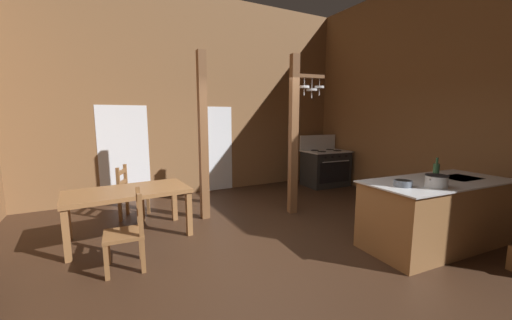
{
  "coord_description": "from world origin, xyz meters",
  "views": [
    {
      "loc": [
        -2.05,
        -3.28,
        1.81
      ],
      "look_at": [
        0.07,
        0.77,
        1.13
      ],
      "focal_mm": 20.45,
      "sensor_mm": 36.0,
      "label": 1
    }
  ],
  "objects": [
    {
      "name": "stove_range",
      "position": [
        3.1,
        2.59,
        0.48
      ],
      "size": [
        1.18,
        0.87,
        1.32
      ],
      "color": "black",
      "rests_on": "ground_plane"
    },
    {
      "name": "support_post_with_pot_rack",
      "position": [
        1.09,
        1.16,
        1.57
      ],
      "size": [
        0.69,
        0.25,
        2.91
      ],
      "color": "brown",
      "rests_on": "ground_plane"
    },
    {
      "name": "ground_plane",
      "position": [
        0.0,
        0.0,
        -0.05
      ],
      "size": [
        8.28,
        7.75,
        0.1
      ],
      "primitive_type": "cube",
      "color": "#382316"
    },
    {
      "name": "support_post_center",
      "position": [
        -0.51,
        1.64,
        1.46
      ],
      "size": [
        0.14,
        0.14,
        2.91
      ],
      "color": "brown",
      "rests_on": "ground_plane"
    },
    {
      "name": "ladderback_chair_near_window",
      "position": [
        -1.68,
        2.27,
        0.45
      ],
      "size": [
        0.57,
        0.57,
        0.95
      ],
      "color": "brown",
      "rests_on": "ground_plane"
    },
    {
      "name": "ladderback_chair_by_post",
      "position": [
        -1.86,
        0.36,
        0.45
      ],
      "size": [
        0.46,
        0.46,
        0.95
      ],
      "color": "brown",
      "rests_on": "ground_plane"
    },
    {
      "name": "stockpot_on_counter",
      "position": [
        1.6,
        -1.17,
        1.02
      ],
      "size": [
        0.33,
        0.26,
        0.15
      ],
      "color": "silver",
      "rests_on": "kitchen_island"
    },
    {
      "name": "bottle_tall_on_counter",
      "position": [
        1.94,
        -0.96,
        1.07
      ],
      "size": [
        0.08,
        0.08,
        0.33
      ],
      "color": "#2D5638",
      "rests_on": "kitchen_island"
    },
    {
      "name": "kitchen_island",
      "position": [
        2.02,
        -0.96,
        0.47
      ],
      "size": [
        2.21,
        1.09,
        0.94
      ],
      "color": "olive",
      "rests_on": "ground_plane"
    },
    {
      "name": "mixing_bowl_on_counter",
      "position": [
        1.27,
        -0.95,
        0.98
      ],
      "size": [
        0.22,
        0.22,
        0.08
      ],
      "color": "slate",
      "rests_on": "kitchen_island"
    },
    {
      "name": "wall_back",
      "position": [
        0.0,
        3.55,
        2.28
      ],
      "size": [
        8.28,
        0.14,
        4.56
      ],
      "primitive_type": "cube",
      "color": "brown",
      "rests_on": "ground_plane"
    },
    {
      "name": "glazed_panel_back_right",
      "position": [
        0.37,
        3.47,
        1.02
      ],
      "size": [
        0.84,
        0.01,
        2.05
      ],
      "primitive_type": "cube",
      "color": "white",
      "rests_on": "ground_plane"
    },
    {
      "name": "wall_right",
      "position": [
        3.81,
        0.0,
        2.28
      ],
      "size": [
        0.14,
        7.75,
        4.56
      ],
      "primitive_type": "cube",
      "color": "brown",
      "rests_on": "ground_plane"
    },
    {
      "name": "dining_table",
      "position": [
        -1.78,
        1.33,
        0.65
      ],
      "size": [
        1.76,
        1.02,
        0.74
      ],
      "color": "olive",
      "rests_on": "ground_plane"
    },
    {
      "name": "glazed_door_back_left",
      "position": [
        -1.68,
        3.47,
        1.02
      ],
      "size": [
        1.0,
        0.01,
        2.05
      ],
      "primitive_type": "cube",
      "color": "white",
      "rests_on": "ground_plane"
    }
  ]
}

